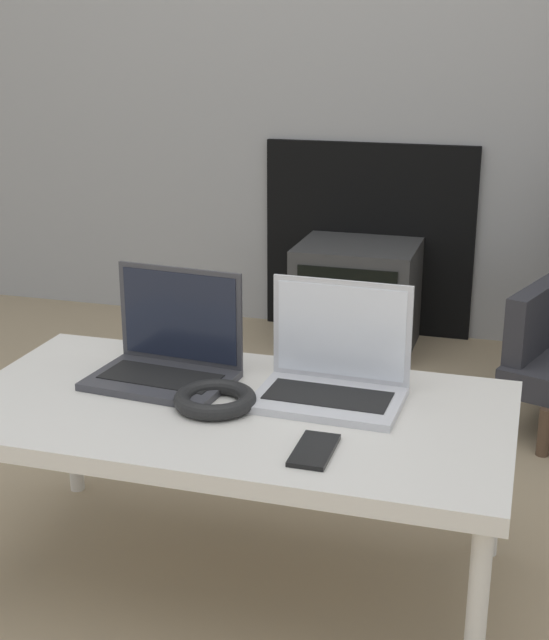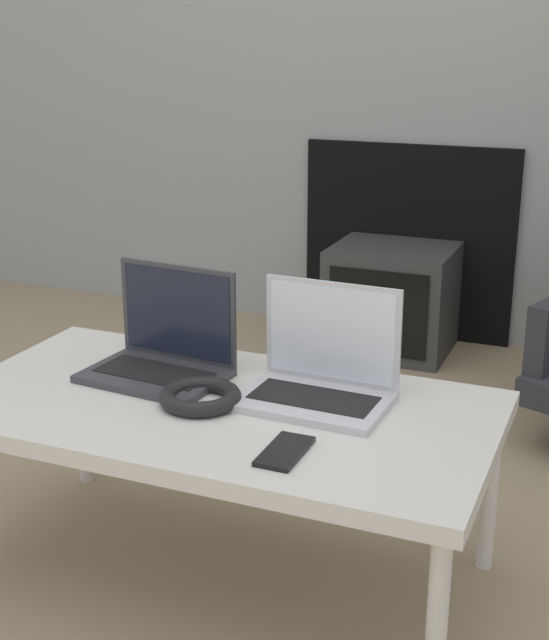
{
  "view_description": "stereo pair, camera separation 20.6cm",
  "coord_description": "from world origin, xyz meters",
  "px_view_note": "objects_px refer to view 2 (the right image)",
  "views": [
    {
      "loc": [
        0.56,
        -1.32,
        1.14
      ],
      "look_at": [
        0.0,
        0.55,
        0.5
      ],
      "focal_mm": 50.0,
      "sensor_mm": 36.0,
      "label": 1
    },
    {
      "loc": [
        0.75,
        -1.25,
        1.14
      ],
      "look_at": [
        0.0,
        0.55,
        0.5
      ],
      "focal_mm": 50.0,
      "sensor_mm": 36.0,
      "label": 2
    }
  ],
  "objects_px": {
    "laptop_left": "(164,350)",
    "headphones": "(200,397)",
    "laptop_right": "(321,373)",
    "phone": "(285,451)",
    "tv": "(392,299)"
  },
  "relations": [
    {
      "from": "tv",
      "to": "headphones",
      "type": "bearing_deg",
      "value": -89.05
    },
    {
      "from": "headphones",
      "to": "phone",
      "type": "relative_size",
      "value": 1.2
    },
    {
      "from": "laptop_right",
      "to": "headphones",
      "type": "xyz_separation_m",
      "value": [
        -0.22,
        -0.12,
        -0.04
      ]
    },
    {
      "from": "headphones",
      "to": "tv",
      "type": "xyz_separation_m",
      "value": [
        -0.03,
        1.58,
        -0.23
      ]
    },
    {
      "from": "headphones",
      "to": "tv",
      "type": "distance_m",
      "value": 1.6
    },
    {
      "from": "headphones",
      "to": "laptop_left",
      "type": "bearing_deg",
      "value": 141.07
    },
    {
      "from": "laptop_right",
      "to": "tv",
      "type": "height_order",
      "value": "laptop_right"
    },
    {
      "from": "laptop_left",
      "to": "laptop_right",
      "type": "relative_size",
      "value": 1.04
    },
    {
      "from": "laptop_left",
      "to": "tv",
      "type": "bearing_deg",
      "value": 90.17
    },
    {
      "from": "laptop_left",
      "to": "laptop_right",
      "type": "bearing_deg",
      "value": 5.13
    },
    {
      "from": "laptop_left",
      "to": "headphones",
      "type": "bearing_deg",
      "value": -33.82
    },
    {
      "from": "laptop_left",
      "to": "headphones",
      "type": "height_order",
      "value": "laptop_left"
    },
    {
      "from": "laptop_left",
      "to": "headphones",
      "type": "distance_m",
      "value": 0.2
    },
    {
      "from": "laptop_left",
      "to": "headphones",
      "type": "xyz_separation_m",
      "value": [
        0.15,
        -0.12,
        -0.04
      ]
    },
    {
      "from": "laptop_left",
      "to": "headphones",
      "type": "relative_size",
      "value": 1.87
    }
  ]
}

